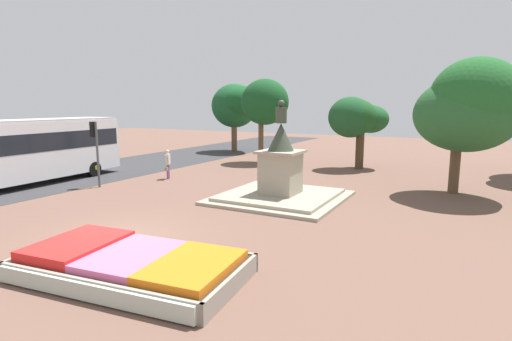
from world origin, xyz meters
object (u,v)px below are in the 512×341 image
Objects in this scene: city_bus at (19,149)px; pedestrian_with_handbag at (168,162)px; statue_monument at (281,180)px; traffic_light_mid_block at (95,142)px; flower_planter at (129,265)px.

city_bus reaches higher than pedestrian_with_handbag.
city_bus is 6.92× the size of pedestrian_with_handbag.
statue_monument is at bearing 15.74° from city_bus.
traffic_light_mid_block is at bearing -168.24° from statue_monument.
statue_monument is 10.08m from traffic_light_mid_block.
city_bus is at bearing 157.40° from flower_planter.
statue_monument reaches higher than pedestrian_with_handbag.
traffic_light_mid_block is 2.00× the size of pedestrian_with_handbag.
flower_planter is 0.50× the size of city_bus.
flower_planter is at bearing -89.11° from statue_monument.
flower_planter is at bearing -22.60° from city_bus.
flower_planter is 14.95m from city_bus.
flower_planter is at bearing -53.64° from pedestrian_with_handbag.
traffic_light_mid_block is at bearing 25.23° from city_bus.
statue_monument is 1.61× the size of traffic_light_mid_block.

